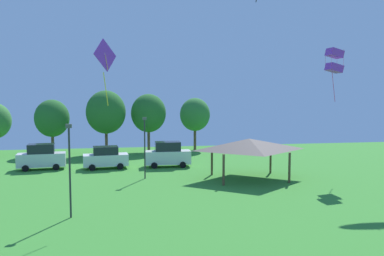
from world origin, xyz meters
The scene contains 12 objects.
kite_flying_1 centered at (-3.43, 27.86, 9.76)m, with size 1.32×1.63×4.15m.
kite_flying_7 centered at (16.65, 36.69, 10.57)m, with size 1.39×1.26×4.90m.
parked_car_leftmost centered at (-10.53, 44.28, 1.25)m, with size 4.75×2.28×2.57m.
parked_car_second_from_left centered at (-4.20, 43.73, 1.12)m, with size 4.60×2.42×2.25m.
parked_car_third_from_left centered at (2.12, 43.66, 1.28)m, with size 4.72×2.03×2.62m.
park_pavilion centered at (8.59, 36.48, 3.08)m, with size 7.44×5.81×3.60m.
light_post_2 centered at (-5.62, 27.22, 3.26)m, with size 0.36×0.20×5.73m.
light_post_3 centered at (-0.54, 38.08, 3.14)m, with size 0.36×0.20×5.50m.
treeline_tree_1 centered at (-11.15, 54.71, 4.53)m, with size 4.23×4.23×6.88m.
treeline_tree_2 centered at (-4.54, 54.29, 5.27)m, with size 4.95×4.95×8.01m.
treeline_tree_3 centered at (0.87, 55.29, 5.05)m, with size 4.56×4.56×7.57m.
treeline_tree_4 centered at (7.18, 56.08, 4.78)m, with size 4.07×4.07×7.03m.
Camera 1 is at (-2.38, 2.07, 7.50)m, focal length 38.00 mm.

